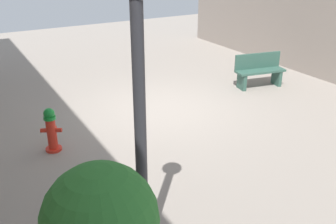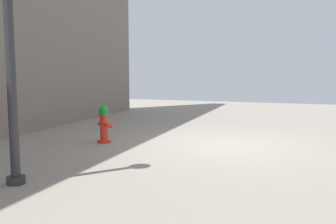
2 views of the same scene
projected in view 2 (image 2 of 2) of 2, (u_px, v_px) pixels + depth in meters
name	position (u px, v px, depth m)	size (l,w,h in m)	color
ground_plane	(226.00, 144.00, 8.76)	(23.40, 23.40, 0.00)	gray
fire_hydrant	(104.00, 124.00, 8.95)	(0.40, 0.38, 0.90)	red
street_lamp	(9.00, 33.00, 5.49)	(0.36, 0.36, 3.65)	#2D2D33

